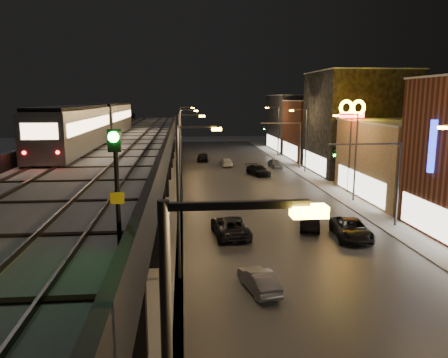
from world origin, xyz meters
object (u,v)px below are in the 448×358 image
car_mid_silver (230,227)px  car_onc_red (275,164)px  rail_signal (116,165)px  car_onc_white (258,171)px  car_onc_silver (310,221)px  car_far_white (203,157)px  car_mid_dark (226,162)px  subway_train (96,122)px  car_onc_dark (351,230)px  car_near_white (259,281)px

car_mid_silver → car_onc_red: size_ratio=1.45×
rail_signal → car_onc_white: rail_signal is taller
car_mid_silver → car_onc_white: (6.72, 26.18, -0.06)m
rail_signal → car_onc_silver: bearing=61.8°
car_far_white → car_mid_silver: bearing=93.1°
car_mid_silver → car_onc_silver: size_ratio=1.26×
car_mid_dark → car_onc_white: (3.53, -8.75, 0.08)m
car_onc_silver → car_onc_red: car_onc_silver is taller
car_onc_silver → car_onc_white: (0.16, 25.09, -0.01)m
subway_train → car_onc_dark: (20.63, -12.07, -7.52)m
car_near_white → car_onc_red: size_ratio=0.99×
rail_signal → car_onc_white: 49.25m
car_far_white → car_onc_red: size_ratio=1.16×
rail_signal → car_far_white: (5.03, 61.84, -8.06)m
car_onc_silver → car_onc_dark: 3.60m
car_onc_silver → subway_train: bearing=168.0°
subway_train → car_far_white: bearing=69.4°
car_far_white → rail_signal: bearing=88.2°
subway_train → rail_signal: (6.40, -31.41, 0.55)m
subway_train → car_mid_silver: 17.38m
car_mid_dark → car_far_white: car_far_white is taller
subway_train → car_far_white: (11.43, 30.43, -7.51)m
car_far_white → car_onc_silver: 40.42m
rail_signal → car_near_white: rail_signal is taller
car_mid_dark → car_onc_red: car_onc_red is taller
car_far_white → car_onc_dark: bearing=105.0°
car_near_white → car_onc_silver: car_onc_silver is taller
car_onc_silver → car_onc_white: bearing=105.1°
subway_train → rail_signal: size_ratio=10.95×
car_near_white → car_mid_dark: size_ratio=0.88×
car_mid_dark → car_onc_red: bearing=163.1°
car_mid_silver → car_onc_silver: 6.65m
car_mid_dark → car_far_white: (-3.39, 6.01, 0.13)m
subway_train → car_onc_white: size_ratio=7.01×
rail_signal → car_mid_dark: rail_signal is taller
car_mid_silver → car_onc_silver: car_mid_silver is taller
rail_signal → car_onc_white: size_ratio=0.64×
subway_train → car_onc_dark: size_ratio=6.35×
car_near_white → car_mid_dark: car_mid_dark is taller
car_onc_dark → car_onc_white: bearing=102.2°
car_mid_silver → car_near_white: bearing=89.3°
car_mid_silver → subway_train: bearing=-45.7°
car_near_white → car_onc_dark: 11.91m
rail_signal → car_near_white: (5.73, 11.01, -8.20)m
rail_signal → car_onc_dark: (14.23, 19.35, -8.07)m
car_onc_red → rail_signal: bearing=-112.3°
car_mid_dark → car_far_white: bearing=-61.2°
subway_train → car_mid_silver: subway_train is taller
rail_signal → car_onc_silver: (11.79, 21.99, -8.10)m
rail_signal → car_onc_dark: size_ratio=0.58×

